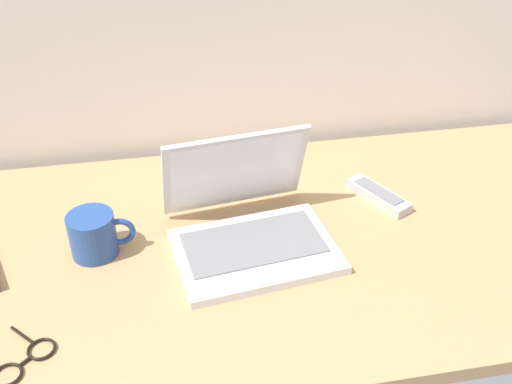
{
  "coord_description": "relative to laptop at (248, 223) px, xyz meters",
  "views": [
    {
      "loc": [
        -0.18,
        -0.93,
        0.79
      ],
      "look_at": [
        -0.01,
        0.0,
        0.15
      ],
      "focal_mm": 41.66,
      "sensor_mm": 36.0,
      "label": 1
    }
  ],
  "objects": [
    {
      "name": "desk",
      "position": [
        0.02,
        -0.0,
        -0.06
      ],
      "size": [
        1.6,
        0.76,
        0.03
      ],
      "color": "tan",
      "rests_on": "ground"
    },
    {
      "name": "coffee_mug",
      "position": [
        -0.3,
        0.02,
        0.0
      ],
      "size": [
        0.13,
        0.09,
        0.09
      ],
      "color": "#26478C",
      "rests_on": "desk"
    },
    {
      "name": "remote_control_near",
      "position": [
        0.31,
        0.09,
        -0.03
      ],
      "size": [
        0.11,
        0.16,
        0.02
      ],
      "color": "#B7B7B7",
      "rests_on": "desk"
    },
    {
      "name": "eyeglasses",
      "position": [
        -0.41,
        -0.24,
        -0.04
      ],
      "size": [
        0.14,
        0.14,
        0.01
      ],
      "color": "black",
      "rests_on": "desk"
    },
    {
      "name": "laptop",
      "position": [
        0.0,
        0.0,
        0.0
      ],
      "size": [
        0.34,
        0.32,
        0.21
      ],
      "color": "silver",
      "rests_on": "desk"
    }
  ]
}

